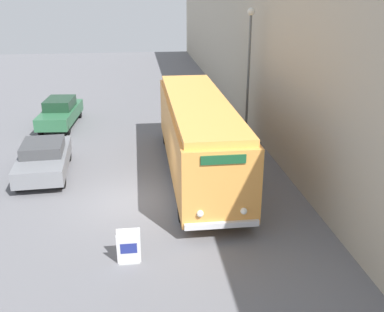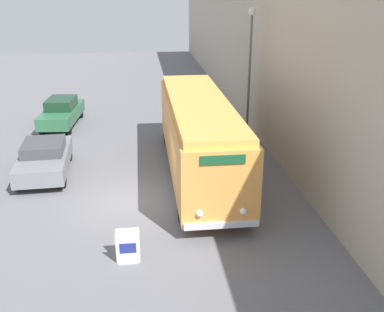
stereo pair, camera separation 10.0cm
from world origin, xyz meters
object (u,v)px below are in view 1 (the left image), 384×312
at_px(streetlamp, 249,58).
at_px(parked_car_mid, 60,112).
at_px(sign_board, 129,248).
at_px(parked_car_near, 44,158).
at_px(vintage_bus, 198,133).

height_order(streetlamp, parked_car_mid, streetlamp).
bearing_deg(streetlamp, parked_car_mid, 158.02).
xyz_separation_m(sign_board, streetlamp, (5.92, 10.31, 3.77)).
height_order(sign_board, parked_car_near, parked_car_near).
bearing_deg(sign_board, vintage_bus, 65.47).
bearing_deg(parked_car_near, sign_board, -65.85).
distance_m(vintage_bus, parked_car_mid, 10.58).
relative_size(sign_board, parked_car_mid, 0.22).
height_order(vintage_bus, sign_board, vintage_bus).
xyz_separation_m(vintage_bus, parked_car_near, (-6.51, 0.72, -1.09)).
bearing_deg(parked_car_near, streetlamp, 15.81).
distance_m(sign_board, parked_car_mid, 14.85).
relative_size(sign_board, streetlamp, 0.16).
xyz_separation_m(vintage_bus, streetlamp, (3.03, 3.97, 2.44)).
distance_m(streetlamp, parked_car_mid, 11.24).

